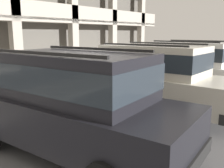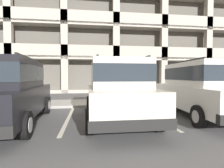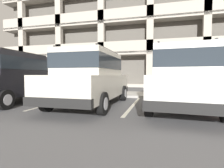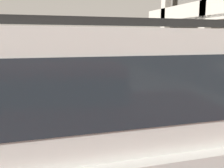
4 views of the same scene
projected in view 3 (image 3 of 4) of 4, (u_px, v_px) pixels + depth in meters
name	position (u px, v px, depth m)	size (l,w,h in m)	color
ground_plane	(107.00, 99.00, 8.70)	(80.00, 80.00, 0.10)	#565659
sidewalk	(114.00, 94.00, 9.94)	(40.00, 2.20, 0.12)	#9E9B93
parking_stall_lines	(135.00, 103.00, 6.93)	(12.66, 4.80, 0.01)	silver
silver_suv	(92.00, 76.00, 6.48)	(2.03, 4.79, 2.03)	beige
red_sedan	(13.00, 76.00, 7.20)	(2.24, 4.90, 2.03)	black
dark_hatchback	(183.00, 76.00, 5.75)	(2.24, 4.89, 2.03)	silver
parking_meter_near	(107.00, 74.00, 8.99)	(0.35, 0.12, 1.42)	#595B60
parking_meter_far	(9.00, 73.00, 10.64)	(0.35, 0.12, 1.48)	#595B60
parking_garage	(152.00, 33.00, 20.49)	(32.00, 10.00, 13.25)	#5C5851
fire_hydrant	(41.00, 86.00, 10.42)	(0.30, 0.30, 0.70)	gold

